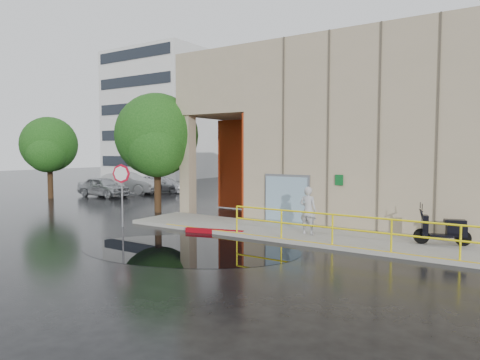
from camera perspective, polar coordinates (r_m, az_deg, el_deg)
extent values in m
plane|color=black|center=(13.65, -6.02, -9.91)|extent=(120.00, 120.00, 0.00)
cube|color=gray|center=(15.75, 16.35, -7.89)|extent=(20.00, 3.00, 0.15)
cube|color=tan|center=(21.44, 26.73, 5.51)|extent=(16.00, 10.00, 8.00)
cube|color=tan|center=(24.83, 2.83, 11.46)|extent=(4.00, 10.00, 3.00)
cube|color=tan|center=(21.77, -6.97, 1.93)|extent=(0.60, 0.60, 5.00)
cube|color=#9D2B0E|center=(23.34, 0.95, 2.09)|extent=(3.80, 0.15, 4.90)
cube|color=#9D2B0E|center=(20.84, 2.96, 1.86)|extent=(0.10, 3.50, 4.90)
cube|color=#8AAABD|center=(18.24, 6.14, -2.72)|extent=(1.90, 0.10, 2.00)
cube|color=slate|center=(18.31, 6.26, -2.69)|extent=(2.10, 0.06, 2.20)
cube|color=#0B511E|center=(17.30, 13.08, 0.00)|extent=(0.32, 0.04, 0.42)
cylinder|color=#FFEB0D|center=(14.22, 15.85, -4.75)|extent=(9.50, 0.06, 0.06)
cylinder|color=#FFEB0D|center=(14.29, 15.81, -6.54)|extent=(9.50, 0.06, 0.06)
cube|color=silver|center=(52.96, -10.70, 8.51)|extent=(12.00, 8.00, 15.00)
imported|color=#AEAEB3|center=(16.09, 9.07, -4.03)|extent=(0.67, 0.45, 1.79)
cylinder|color=black|center=(15.64, 23.02, -6.90)|extent=(0.51, 0.25, 0.51)
cylinder|color=black|center=(15.87, 27.59, -6.89)|extent=(0.51, 0.25, 0.51)
cylinder|color=slate|center=(18.89, -15.43, -2.55)|extent=(0.07, 0.07, 2.34)
cylinder|color=#B30920|center=(18.78, -15.56, 0.83)|extent=(0.78, 0.30, 0.81)
cylinder|color=white|center=(18.77, -15.62, 0.82)|extent=(0.61, 0.21, 0.64)
cube|color=maroon|center=(16.95, -3.47, -6.84)|extent=(2.37, 0.78, 0.18)
cube|color=black|center=(14.42, -6.80, -9.15)|extent=(8.50, 6.82, 0.01)
imported|color=#9DA0A5|center=(31.57, -17.77, -0.87)|extent=(4.11, 1.66, 1.40)
imported|color=#B9B9BB|center=(33.45, -14.82, -0.38)|extent=(5.14, 3.07, 1.60)
imported|color=#B6B7BE|center=(33.84, -10.06, -0.60)|extent=(4.33, 2.35, 1.19)
cylinder|color=black|center=(22.94, -10.93, -0.80)|extent=(0.36, 0.36, 2.77)
sphere|color=#285A1C|center=(22.88, -11.02, 5.92)|extent=(4.34, 4.34, 4.34)
sphere|color=#285A1C|center=(22.04, -10.99, 4.30)|extent=(3.04, 3.04, 3.04)
cylinder|color=black|center=(31.74, -23.97, 0.04)|extent=(0.36, 0.36, 2.55)
sphere|color=#1D5D15|center=(31.68, -24.10, 4.36)|extent=(3.71, 3.71, 3.71)
sphere|color=#1D5D15|center=(30.89, -24.35, 3.33)|extent=(2.60, 2.60, 2.60)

